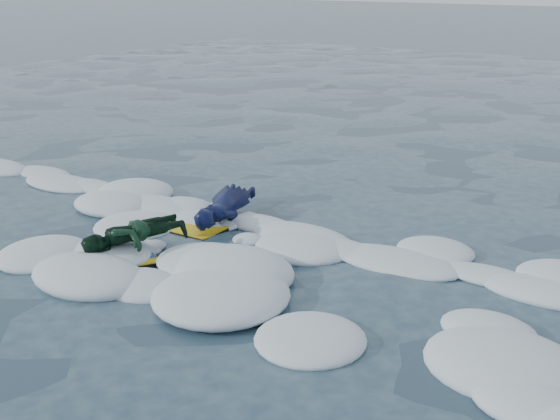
% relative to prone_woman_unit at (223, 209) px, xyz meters
% --- Properties ---
extents(ground, '(120.00, 120.00, 0.00)m').
position_rel_prone_woman_unit_xyz_m(ground, '(0.39, -1.52, -0.18)').
color(ground, '#162A35').
rests_on(ground, ground).
extents(foam_band, '(12.00, 3.10, 0.30)m').
position_rel_prone_woman_unit_xyz_m(foam_band, '(0.39, -0.49, -0.18)').
color(foam_band, white).
rests_on(foam_band, ground).
extents(prone_woman_unit, '(0.89, 1.50, 0.36)m').
position_rel_prone_woman_unit_xyz_m(prone_woman_unit, '(0.00, 0.00, 0.00)').
color(prone_woman_unit, black).
rests_on(prone_woman_unit, ground).
extents(prone_child_unit, '(0.96, 1.22, 0.42)m').
position_rel_prone_woman_unit_xyz_m(prone_child_unit, '(-0.09, -1.41, 0.03)').
color(prone_child_unit, black).
rests_on(prone_child_unit, ground).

